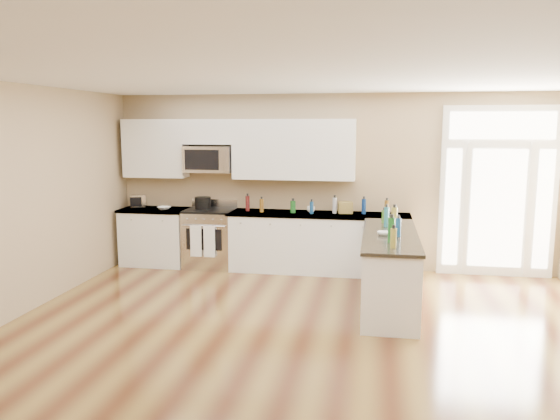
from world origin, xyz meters
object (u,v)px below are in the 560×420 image
object	(u,v)px
peninsula_cabinet	(389,272)
toaster_oven	(138,201)
stockpot	(203,202)
kitchen_range	(210,238)

from	to	relation	value
peninsula_cabinet	toaster_oven	bearing A→B (deg)	159.06
peninsula_cabinet	stockpot	size ratio (longest dim) A/B	8.69
stockpot	toaster_oven	distance (m)	1.15
peninsula_cabinet	toaster_oven	size ratio (longest dim) A/B	9.74
toaster_oven	stockpot	bearing A→B (deg)	-25.33
peninsula_cabinet	stockpot	world-z (taller)	stockpot
peninsula_cabinet	kitchen_range	distance (m)	3.20
kitchen_range	toaster_oven	xyz separation A→B (m)	(-1.29, 0.13, 0.56)
peninsula_cabinet	toaster_oven	xyz separation A→B (m)	(-4.14, 1.58, 0.61)
kitchen_range	stockpot	distance (m)	0.59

